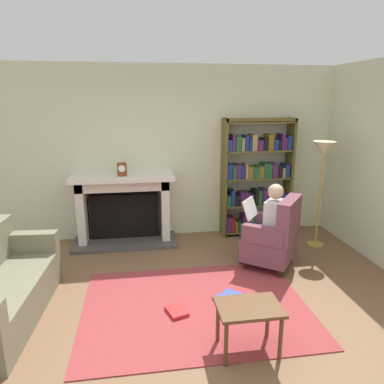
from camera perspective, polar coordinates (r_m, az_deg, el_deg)
ground at (r=3.81m, az=1.29°, el=-20.29°), size 14.00×14.00×0.00m
back_wall at (r=5.71m, az=-3.04°, el=6.27°), size 5.60×0.10×2.70m
side_wall_right at (r=5.44m, az=27.61°, el=4.21°), size 0.10×5.20×2.70m
area_rug at (r=4.05m, az=0.53°, el=-17.82°), size 2.40×1.80×0.01m
fireplace at (r=5.61m, az=-10.80°, el=-2.25°), size 1.57×0.64×1.08m
mantel_clock at (r=5.37m, az=-11.14°, el=3.59°), size 0.14×0.14×0.19m
bookshelf at (r=5.86m, az=10.24°, el=2.04°), size 1.13×0.32×1.89m
armchair_reading at (r=4.83m, az=13.03°, el=-7.05°), size 0.88×0.89×0.97m
seated_reader at (r=4.79m, az=11.81°, el=-4.65°), size 0.59×0.56×1.14m
side_table at (r=3.31m, az=9.08°, el=-18.58°), size 0.56×0.39×0.45m
scattered_books at (r=4.07m, az=4.22°, el=-17.30°), size 0.95×0.50×0.04m
floor_lamp at (r=5.49m, az=20.25°, el=5.05°), size 0.32×0.32×1.60m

